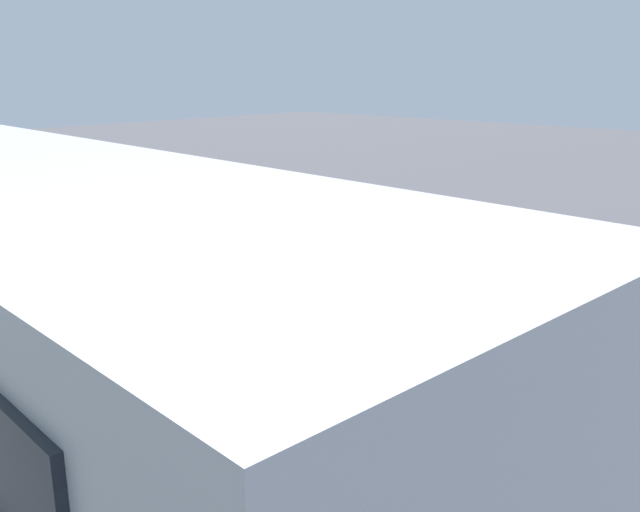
% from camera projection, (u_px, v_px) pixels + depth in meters
% --- Properties ---
extents(ground_plane, '(80.00, 80.00, 0.00)m').
position_uv_depth(ground_plane, '(354.00, 341.00, 10.28)').
color(ground_plane, '#424247').
extents(tour_bus, '(10.70, 3.15, 3.25)m').
position_uv_depth(tour_bus, '(3.00, 332.00, 6.19)').
color(tour_bus, '#B7BABF').
rests_on(tour_bus, ground_plane).
extents(spectator_far_left, '(0.57, 0.39, 1.67)m').
position_uv_depth(spectator_far_left, '(283.00, 335.00, 7.86)').
color(spectator_far_left, black).
rests_on(spectator_far_left, ground_plane).
extents(spectator_left, '(0.58, 0.35, 1.66)m').
position_uv_depth(spectator_left, '(227.00, 306.00, 8.86)').
color(spectator_left, '#473823').
rests_on(spectator_left, ground_plane).
extents(spectator_centre, '(0.58, 0.38, 1.76)m').
position_uv_depth(spectator_centre, '(166.00, 283.00, 9.55)').
color(spectator_centre, black).
rests_on(spectator_centre, ground_plane).
extents(parked_motorcycle_silver, '(2.05, 0.58, 0.99)m').
position_uv_depth(parked_motorcycle_silver, '(301.00, 432.00, 6.75)').
color(parked_motorcycle_silver, black).
rests_on(parked_motorcycle_silver, ground_plane).
extents(parked_motorcycle_dark, '(2.05, 0.58, 0.99)m').
position_uv_depth(parked_motorcycle_dark, '(177.00, 363.00, 8.35)').
color(parked_motorcycle_dark, black).
rests_on(parked_motorcycle_dark, ground_plane).
extents(stunt_motorcycle, '(1.99, 0.58, 1.76)m').
position_uv_depth(stunt_motorcycle, '(356.00, 214.00, 14.24)').
color(stunt_motorcycle, black).
rests_on(stunt_motorcycle, ground_plane).
extents(traffic_cone, '(0.34, 0.34, 0.63)m').
position_uv_depth(traffic_cone, '(372.00, 272.00, 12.71)').
color(traffic_cone, orange).
rests_on(traffic_cone, ground_plane).
extents(bay_line_b, '(0.31, 4.89, 0.01)m').
position_uv_depth(bay_line_b, '(505.00, 349.00, 9.95)').
color(bay_line_b, white).
rests_on(bay_line_b, ground_plane).
extents(bay_line_c, '(0.30, 4.74, 0.01)m').
position_uv_depth(bay_line_c, '(353.00, 304.00, 11.85)').
color(bay_line_c, white).
rests_on(bay_line_c, ground_plane).
extents(bay_line_d, '(0.28, 4.05, 0.01)m').
position_uv_depth(bay_line_d, '(244.00, 272.00, 13.74)').
color(bay_line_d, white).
rests_on(bay_line_d, ground_plane).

